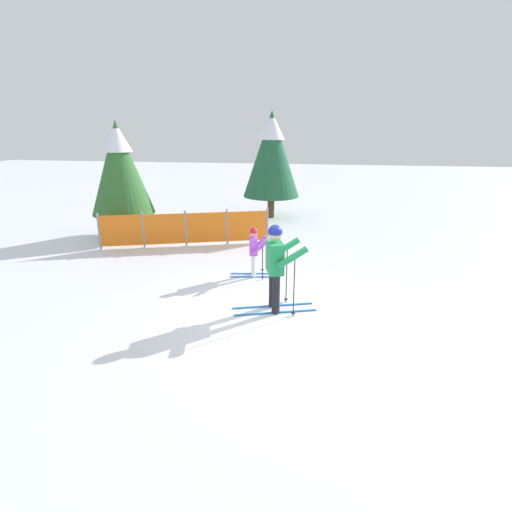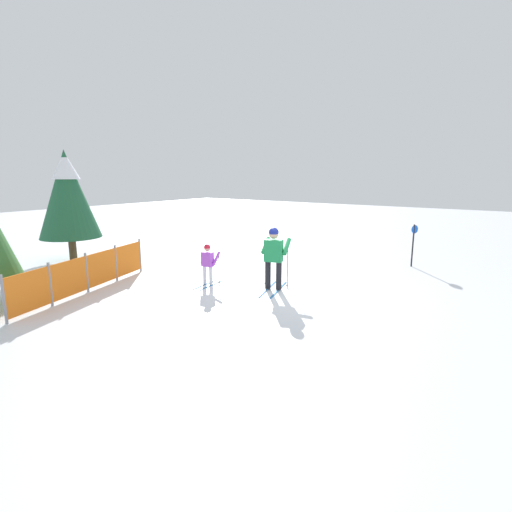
% 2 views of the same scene
% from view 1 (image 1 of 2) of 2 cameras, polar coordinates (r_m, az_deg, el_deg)
% --- Properties ---
extents(ground_plane, '(60.00, 60.00, 0.00)m').
position_cam_1_polar(ground_plane, '(7.61, 3.91, -8.48)').
color(ground_plane, white).
extents(skier_adult, '(1.63, 0.90, 1.70)m').
position_cam_1_polar(skier_adult, '(7.44, 2.92, -0.60)').
color(skier_adult, '#1966B2').
rests_on(skier_adult, ground_plane).
extents(skier_child, '(1.12, 0.55, 1.17)m').
position_cam_1_polar(skier_child, '(9.27, -0.24, 1.13)').
color(skier_child, '#1966B2').
rests_on(skier_child, ground_plane).
extents(safety_fence, '(4.69, 1.51, 1.06)m').
position_cam_1_polar(safety_fence, '(11.86, -10.00, 3.92)').
color(safety_fence, gray).
rests_on(safety_fence, ground_plane).
extents(conifer_far, '(2.10, 2.10, 3.91)m').
position_cam_1_polar(conifer_far, '(15.14, 2.24, 14.49)').
color(conifer_far, '#4C3823').
rests_on(conifer_far, ground_plane).
extents(conifer_near, '(1.92, 1.92, 3.56)m').
position_cam_1_polar(conifer_near, '(13.13, -18.91, 12.02)').
color(conifer_near, '#4C3823').
rests_on(conifer_near, ground_plane).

